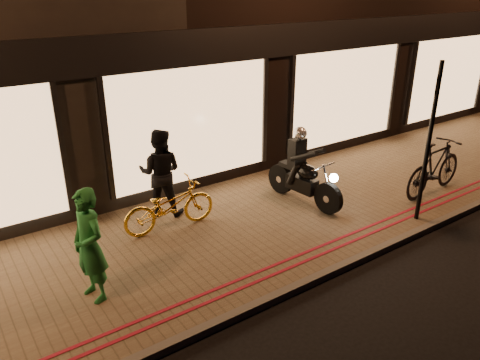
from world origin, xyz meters
name	(u,v)px	position (x,y,z in m)	size (l,w,h in m)	color
ground	(321,282)	(0.00, 0.00, 0.00)	(90.00, 90.00, 0.00)	black
sidewalk	(247,228)	(0.00, 2.00, 0.06)	(50.00, 4.00, 0.12)	brown
kerb_stone	(319,277)	(0.00, 0.05, 0.06)	(50.00, 0.14, 0.12)	#59544C
red_kerb_lines	(298,260)	(0.00, 0.55, 0.12)	(50.00, 0.26, 0.01)	maroon
motorcycle	(303,174)	(1.53, 2.19, 0.73)	(0.62, 1.94, 1.59)	black
sign_post	(430,135)	(2.85, 0.35, 1.80)	(0.33, 0.17, 3.00)	black
bicycle_gold	(169,206)	(-1.23, 2.71, 0.58)	(0.61, 1.75, 0.92)	gold
bicycle_dark	(435,167)	(4.11, 0.91, 0.71)	(0.56, 1.98, 1.19)	black
person_green	(89,246)	(-3.05, 1.50, 0.97)	(0.62, 0.41, 1.69)	#1D6E2C
person_dark	(160,173)	(-1.06, 3.36, 0.98)	(0.84, 0.65, 1.72)	black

